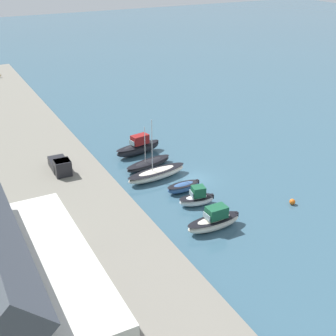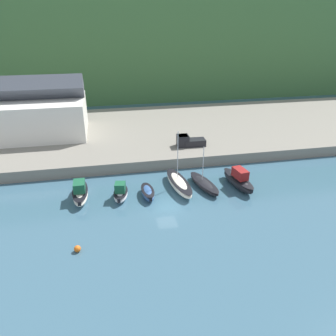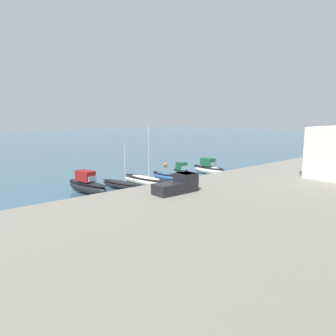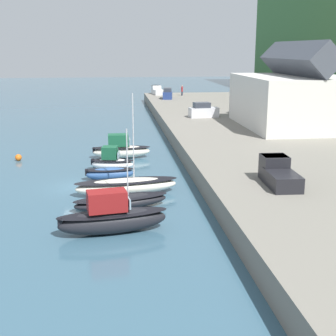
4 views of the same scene
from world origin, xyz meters
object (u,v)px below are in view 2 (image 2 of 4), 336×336
at_px(moored_boat_1, 121,193).
at_px(moored_boat_5, 238,180).
at_px(moored_boat_4, 204,184).
at_px(pickup_truck_1, 188,141).
at_px(moored_boat_0, 80,192).
at_px(mooring_buoy_0, 77,249).
at_px(moored_boat_2, 148,192).
at_px(moored_boat_3, 179,184).

bearing_deg(moored_boat_1, moored_boat_5, 10.48).
bearing_deg(moored_boat_5, moored_boat_1, 170.79).
xyz_separation_m(moored_boat_4, pickup_truck_1, (0.70, 11.51, 2.01)).
distance_m(moored_boat_0, mooring_buoy_0, 10.72).
distance_m(moored_boat_1, moored_boat_2, 3.50).
relative_size(moored_boat_5, mooring_buoy_0, 10.57).
bearing_deg(moored_boat_1, moored_boat_3, 18.80).
distance_m(moored_boat_4, moored_boat_5, 4.75).
height_order(moored_boat_3, mooring_buoy_0, moored_boat_3).
xyz_separation_m(moored_boat_0, moored_boat_3, (13.11, 0.24, -0.23)).
bearing_deg(moored_boat_3, moored_boat_4, -15.08).
distance_m(moored_boat_4, pickup_truck_1, 11.70).
bearing_deg(moored_boat_4, moored_boat_3, 158.76).
bearing_deg(mooring_buoy_0, moored_boat_2, 48.34).
relative_size(moored_boat_0, pickup_truck_1, 1.31).
distance_m(moored_boat_1, mooring_buoy_0, 10.97).
xyz_separation_m(moored_boat_1, mooring_buoy_0, (-5.00, -9.75, -0.49)).
relative_size(moored_boat_3, mooring_buoy_0, 12.42).
height_order(moored_boat_5, pickup_truck_1, pickup_truck_1).
distance_m(moored_boat_0, moored_boat_4, 16.56).
bearing_deg(moored_boat_4, mooring_buoy_0, -160.64).
height_order(moored_boat_1, moored_boat_2, moored_boat_1).
relative_size(moored_boat_4, moored_boat_5, 1.00).
bearing_deg(mooring_buoy_0, moored_boat_3, 40.10).
relative_size(moored_boat_1, mooring_buoy_0, 6.39).
relative_size(moored_boat_3, moored_boat_4, 1.17).
bearing_deg(moored_boat_2, moored_boat_1, 174.09).
height_order(moored_boat_0, pickup_truck_1, pickup_truck_1).
bearing_deg(moored_boat_2, moored_boat_0, 169.83).
bearing_deg(moored_boat_3, moored_boat_5, -14.96).
xyz_separation_m(moored_boat_1, moored_boat_4, (11.44, 0.70, -0.28)).
bearing_deg(pickup_truck_1, moored_boat_1, 137.08).
distance_m(pickup_truck_1, mooring_buoy_0, 27.94).
relative_size(moored_boat_1, pickup_truck_1, 0.92).
xyz_separation_m(pickup_truck_1, mooring_buoy_0, (-17.14, -21.96, -2.21)).
bearing_deg(moored_boat_4, moored_boat_5, -21.03).
distance_m(moored_boat_0, moored_boat_1, 5.21).
height_order(moored_boat_4, mooring_buoy_0, moored_boat_4).
distance_m(moored_boat_4, mooring_buoy_0, 19.48).
bearing_deg(moored_boat_2, pickup_truck_1, 52.64).
relative_size(moored_boat_4, pickup_truck_1, 1.52).
relative_size(moored_boat_4, mooring_buoy_0, 10.62).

